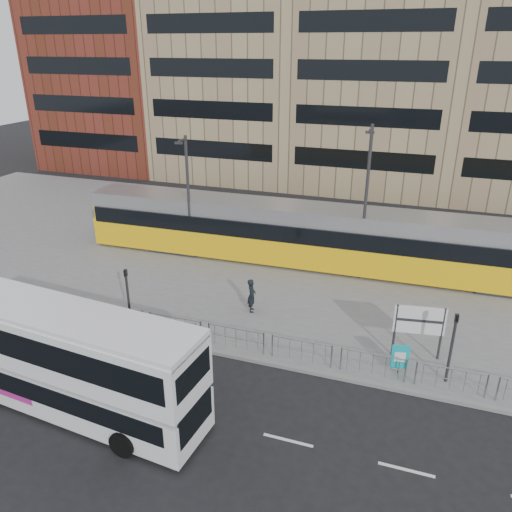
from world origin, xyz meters
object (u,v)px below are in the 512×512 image
(traffic_light_east, at_px, (453,340))
(lamp_post_east, at_px, (366,199))
(traffic_light_west, at_px, (128,292))
(lamp_post_west, at_px, (188,194))
(pedestrian, at_px, (252,295))
(station_sign, at_px, (419,323))
(double_decker_bus, at_px, (71,359))
(ad_panel, at_px, (400,357))
(tram, at_px, (330,238))

(traffic_light_east, height_order, lamp_post_east, lamp_post_east)
(traffic_light_west, xyz_separation_m, lamp_post_west, (-1.09, 8.79, 2.25))
(pedestrian, bearing_deg, station_sign, -118.82)
(lamp_post_east, bearing_deg, double_decker_bus, -119.66)
(ad_panel, distance_m, traffic_light_west, 12.50)
(traffic_light_east, bearing_deg, double_decker_bus, -159.72)
(tram, relative_size, lamp_post_west, 4.05)
(ad_panel, bearing_deg, tram, 103.42)
(station_sign, bearing_deg, double_decker_bus, -156.66)
(ad_panel, bearing_deg, lamp_post_east, 95.26)
(double_decker_bus, xyz_separation_m, traffic_light_west, (-1.13, 5.50, -0.13))
(ad_panel, relative_size, traffic_light_east, 0.44)
(tram, xyz_separation_m, station_sign, (5.55, -8.41, -0.13))
(station_sign, bearing_deg, pedestrian, 160.70)
(lamp_post_west, bearing_deg, ad_panel, -31.40)
(double_decker_bus, xyz_separation_m, pedestrian, (3.77, 8.99, -1.21))
(ad_panel, bearing_deg, pedestrian, 145.30)
(lamp_post_east, bearing_deg, station_sign, -64.18)
(traffic_light_east, bearing_deg, lamp_post_west, 147.41)
(ad_panel, xyz_separation_m, traffic_light_east, (1.87, 0.09, 1.18))
(pedestrian, xyz_separation_m, traffic_light_west, (-4.91, -3.49, 1.08))
(pedestrian, bearing_deg, lamp_post_west, 30.09)
(traffic_light_west, bearing_deg, lamp_post_east, 26.77)
(double_decker_bus, distance_m, lamp_post_east, 17.16)
(double_decker_bus, relative_size, ad_panel, 7.81)
(double_decker_bus, relative_size, traffic_light_east, 3.42)
(station_sign, distance_m, traffic_light_west, 13.17)
(traffic_light_west, relative_size, lamp_post_east, 0.35)
(tram, distance_m, ad_panel, 11.11)
(station_sign, relative_size, ad_panel, 1.82)
(traffic_light_west, height_order, lamp_post_west, lamp_post_west)
(ad_panel, distance_m, lamp_post_east, 10.01)
(tram, height_order, station_sign, tram)
(ad_panel, xyz_separation_m, pedestrian, (-7.52, 2.96, 0.10))
(tram, height_order, ad_panel, tram)
(double_decker_bus, xyz_separation_m, lamp_post_east, (8.39, 14.73, 2.68))
(tram, distance_m, lamp_post_west, 9.03)
(pedestrian, xyz_separation_m, traffic_light_east, (9.39, -2.87, 1.08))
(double_decker_bus, height_order, tram, double_decker_bus)
(pedestrian, xyz_separation_m, lamp_post_west, (-6.00, 5.29, 3.34))
(traffic_light_west, xyz_separation_m, lamp_post_east, (9.52, 9.23, 2.81))
(station_sign, relative_size, lamp_post_west, 0.32)
(ad_panel, height_order, pedestrian, pedestrian)
(tram, relative_size, traffic_light_east, 10.07)
(double_decker_bus, bearing_deg, tram, 73.31)
(traffic_light_west, bearing_deg, pedestrian, 18.09)
(ad_panel, bearing_deg, double_decker_bus, -165.14)
(double_decker_bus, bearing_deg, traffic_light_west, 106.64)
(double_decker_bus, height_order, ad_panel, double_decker_bus)
(double_decker_bus, bearing_deg, lamp_post_west, 103.86)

